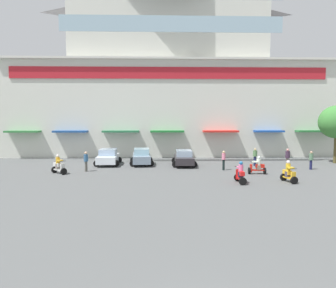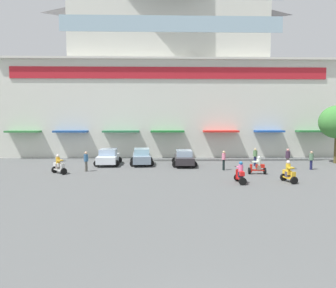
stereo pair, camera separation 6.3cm
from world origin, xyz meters
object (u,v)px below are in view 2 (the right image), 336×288
(scooter_rider_3, at_px, (59,166))
(pedestrian_0, at_px, (86,160))
(parked_car_0, at_px, (108,157))
(scooter_rider_0, at_px, (289,173))
(scooter_rider_4, at_px, (240,174))
(pedestrian_3, at_px, (224,159))
(pedestrian_4, at_px, (311,159))
(parked_car_2, at_px, (184,158))
(pedestrian_1, at_px, (288,157))
(scooter_rider_5, at_px, (257,167))
(parked_car_1, at_px, (142,157))
(pedestrian_2, at_px, (255,156))

(scooter_rider_3, bearing_deg, pedestrian_0, 27.91)
(parked_car_0, bearing_deg, scooter_rider_0, -31.47)
(parked_car_0, height_order, scooter_rider_4, scooter_rider_4)
(pedestrian_3, height_order, pedestrian_4, pedestrian_3)
(pedestrian_3, bearing_deg, pedestrian_0, -178.62)
(scooter_rider_0, relative_size, scooter_rider_3, 0.98)
(parked_car_2, relative_size, pedestrian_1, 2.27)
(scooter_rider_0, xyz_separation_m, scooter_rider_4, (-3.44, -0.19, 0.02))
(pedestrian_3, bearing_deg, pedestrian_4, 0.79)
(scooter_rider_4, bearing_deg, pedestrian_1, 46.53)
(scooter_rider_0, distance_m, scooter_rider_4, 3.45)
(parked_car_2, distance_m, pedestrian_4, 11.10)
(parked_car_0, relative_size, scooter_rider_0, 2.52)
(pedestrian_1, xyz_separation_m, pedestrian_4, (1.79, -0.65, -0.09))
(parked_car_2, distance_m, scooter_rider_5, 7.12)
(parked_car_2, relative_size, scooter_rider_0, 2.60)
(parked_car_1, relative_size, pedestrian_4, 2.49)
(parked_car_2, relative_size, scooter_rider_5, 2.76)
(parked_car_2, bearing_deg, pedestrian_4, -13.09)
(parked_car_2, bearing_deg, parked_car_0, 174.42)
(pedestrian_0, relative_size, pedestrian_4, 1.04)
(parked_car_0, height_order, scooter_rider_5, parked_car_0)
(parked_car_1, relative_size, pedestrian_3, 2.39)
(scooter_rider_0, xyz_separation_m, pedestrian_2, (-0.07, 7.51, 0.29))
(parked_car_1, relative_size, scooter_rider_4, 2.60)
(scooter_rider_3, distance_m, pedestrian_2, 17.36)
(parked_car_0, height_order, pedestrian_0, pedestrian_0)
(parked_car_1, bearing_deg, parked_car_2, -10.52)
(scooter_rider_4, relative_size, pedestrian_4, 0.96)
(scooter_rider_4, distance_m, pedestrian_0, 12.71)
(pedestrian_2, distance_m, pedestrian_4, 4.77)
(pedestrian_1, bearing_deg, scooter_rider_5, -142.84)
(scooter_rider_0, xyz_separation_m, pedestrian_0, (-15.09, 4.87, 0.33))
(scooter_rider_5, bearing_deg, pedestrian_2, 75.46)
(scooter_rider_0, distance_m, pedestrian_2, 7.52)
(parked_car_1, xyz_separation_m, scooter_rider_4, (7.23, -8.69, -0.12))
(pedestrian_0, bearing_deg, parked_car_1, 39.42)
(scooter_rider_5, bearing_deg, pedestrian_1, 37.16)
(scooter_rider_4, relative_size, pedestrian_1, 0.87)
(scooter_rider_3, xyz_separation_m, pedestrian_0, (1.94, 1.03, 0.31))
(pedestrian_2, distance_m, pedestrian_3, 4.16)
(parked_car_2, xyz_separation_m, scooter_rider_0, (6.68, -7.76, -0.10))
(pedestrian_2, bearing_deg, pedestrian_1, -33.83)
(pedestrian_2, bearing_deg, pedestrian_3, -145.35)
(pedestrian_4, bearing_deg, parked_car_2, 166.91)
(pedestrian_2, relative_size, pedestrian_3, 0.98)
(parked_car_0, distance_m, scooter_rider_5, 13.68)
(parked_car_0, xyz_separation_m, scooter_rider_5, (12.65, -5.22, -0.16))
(scooter_rider_5, bearing_deg, scooter_rider_3, 177.85)
(scooter_rider_4, distance_m, pedestrian_1, 8.40)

